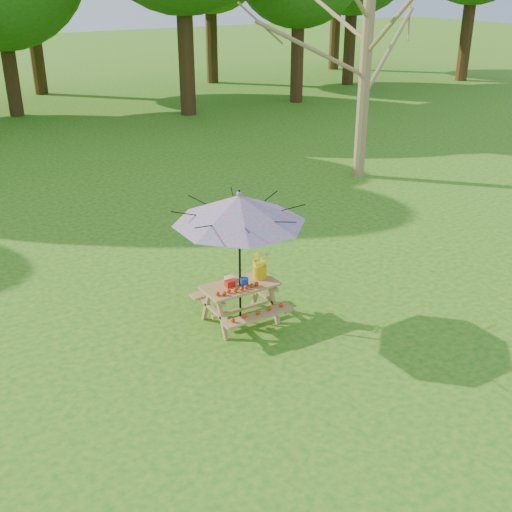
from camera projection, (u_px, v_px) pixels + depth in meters
picnic_table at (240, 304)px, 10.39m from camera, size 1.20×1.32×0.67m
patio_umbrella at (239, 209)px, 9.73m from camera, size 2.71×2.71×2.25m
produce_bins at (236, 282)px, 10.23m from camera, size 0.34×0.41×0.13m
tomatoes_row at (238, 289)px, 10.02m from camera, size 0.77×0.13×0.07m
flower_bucket at (260, 263)px, 10.37m from camera, size 0.38×0.36×0.50m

